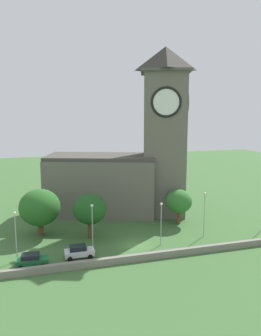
% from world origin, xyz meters
% --- Properties ---
extents(ground_plane, '(200.00, 200.00, 0.00)m').
position_xyz_m(ground_plane, '(0.00, 15.00, 0.00)').
color(ground_plane, '#3D6633').
extents(church, '(30.83, 19.45, 33.81)m').
position_xyz_m(church, '(4.11, 17.49, 11.06)').
color(church, '#666056').
rests_on(church, ground).
extents(quay_barrier, '(55.28, 0.70, 1.02)m').
position_xyz_m(quay_barrier, '(0.00, -5.60, 0.51)').
color(quay_barrier, gray).
rests_on(quay_barrier, ground).
extents(car_green, '(4.49, 2.46, 1.85)m').
position_xyz_m(car_green, '(-15.91, -3.06, 0.93)').
color(car_green, '#1E6B38').
rests_on(car_green, ground).
extents(car_white, '(4.35, 2.29, 1.90)m').
position_xyz_m(car_white, '(-9.22, -2.05, 0.96)').
color(car_white, silver).
rests_on(car_white, ground).
extents(streetlamp_west_end, '(0.44, 0.44, 7.36)m').
position_xyz_m(streetlamp_west_end, '(-17.94, -0.66, 4.88)').
color(streetlamp_west_end, '#9EA0A5').
rests_on(streetlamp_west_end, ground).
extents(streetlamp_west_mid, '(0.44, 0.44, 7.68)m').
position_xyz_m(streetlamp_west_mid, '(-7.00, -1.06, 5.06)').
color(streetlamp_west_mid, '#9EA0A5').
rests_on(streetlamp_west_mid, ground).
extents(streetlamp_central, '(0.44, 0.44, 7.03)m').
position_xyz_m(streetlamp_central, '(4.07, -1.03, 4.69)').
color(streetlamp_central, '#9EA0A5').
rests_on(streetlamp_central, ground).
extents(streetlamp_east_mid, '(0.44, 0.44, 7.85)m').
position_xyz_m(streetlamp_east_mid, '(12.48, 0.35, 5.16)').
color(streetlamp_east_mid, '#9EA0A5').
rests_on(streetlamp_east_mid, ground).
extents(tree_riverside_west, '(5.66, 5.66, 7.64)m').
position_xyz_m(tree_riverside_west, '(-6.26, 5.35, 5.05)').
color(tree_riverside_west, brown).
rests_on(tree_riverside_west, ground).
extents(tree_churchyard, '(7.02, 7.02, 8.16)m').
position_xyz_m(tree_churchyard, '(-14.28, 9.07, 4.98)').
color(tree_churchyard, brown).
rests_on(tree_churchyard, ground).
extents(tree_riverside_east, '(4.95, 4.95, 6.70)m').
position_xyz_m(tree_riverside_east, '(11.16, 7.74, 4.44)').
color(tree_riverside_east, brown).
rests_on(tree_riverside_east, ground).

